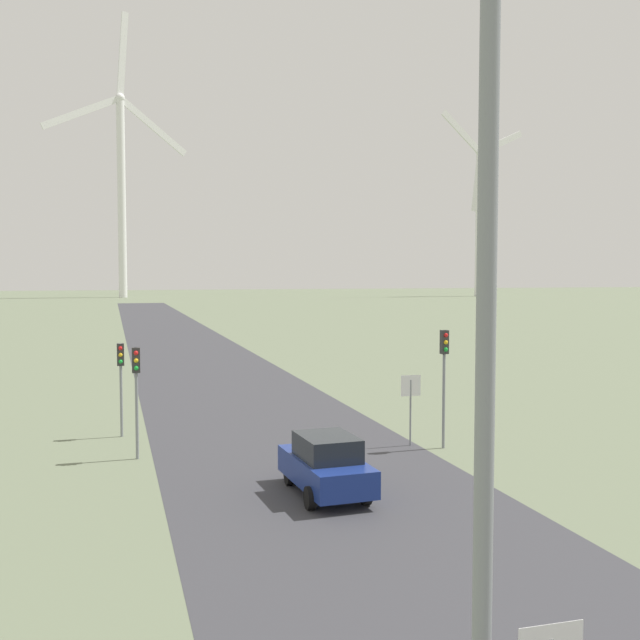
{
  "coord_description": "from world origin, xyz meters",
  "views": [
    {
      "loc": [
        -6.35,
        -1.98,
        6.65
      ],
      "look_at": [
        0.0,
        20.7,
        5.17
      ],
      "focal_mm": 42.0,
      "sensor_mm": 36.0,
      "label": 1
    }
  ],
  "objects_px": {
    "stop_sign_far": "(411,396)",
    "wind_turbine_left": "(121,175)",
    "streetlamp": "(488,205)",
    "traffic_light_post_mid_left": "(121,368)",
    "wind_turbine_center": "(479,208)",
    "traffic_light_post_near_right": "(444,362)",
    "traffic_light_post_near_left": "(136,378)",
    "car_approaching": "(326,465)"
  },
  "relations": [
    {
      "from": "stop_sign_far",
      "to": "wind_turbine_left",
      "type": "distance_m",
      "value": 187.51
    },
    {
      "from": "streetlamp",
      "to": "wind_turbine_left",
      "type": "height_order",
      "value": "wind_turbine_left"
    },
    {
      "from": "traffic_light_post_mid_left",
      "to": "wind_turbine_center",
      "type": "xyz_separation_m",
      "value": [
        101.6,
        163.81,
        22.49
      ]
    },
    {
      "from": "streetlamp",
      "to": "traffic_light_post_near_right",
      "type": "bearing_deg",
      "value": 65.82
    },
    {
      "from": "wind_turbine_center",
      "to": "wind_turbine_left",
      "type": "bearing_deg",
      "value": 170.61
    },
    {
      "from": "traffic_light_post_near_right",
      "to": "wind_turbine_left",
      "type": "height_order",
      "value": "wind_turbine_left"
    },
    {
      "from": "traffic_light_post_near_left",
      "to": "traffic_light_post_mid_left",
      "type": "height_order",
      "value": "traffic_light_post_near_left"
    },
    {
      "from": "traffic_light_post_mid_left",
      "to": "car_approaching",
      "type": "xyz_separation_m",
      "value": [
        5.79,
        -9.9,
        -1.88
      ]
    },
    {
      "from": "traffic_light_post_mid_left",
      "to": "wind_turbine_center",
      "type": "relative_size",
      "value": 0.07
    },
    {
      "from": "stop_sign_far",
      "to": "car_approaching",
      "type": "relative_size",
      "value": 0.65
    },
    {
      "from": "traffic_light_post_near_left",
      "to": "traffic_light_post_mid_left",
      "type": "distance_m",
      "value": 3.96
    },
    {
      "from": "streetlamp",
      "to": "car_approaching",
      "type": "relative_size",
      "value": 2.81
    },
    {
      "from": "stop_sign_far",
      "to": "traffic_light_post_near_left",
      "type": "relative_size",
      "value": 0.68
    },
    {
      "from": "streetlamp",
      "to": "car_approaching",
      "type": "bearing_deg",
      "value": 79.17
    },
    {
      "from": "traffic_light_post_mid_left",
      "to": "car_approaching",
      "type": "bearing_deg",
      "value": -59.66
    },
    {
      "from": "traffic_light_post_near_left",
      "to": "wind_turbine_left",
      "type": "xyz_separation_m",
      "value": [
        2.42,
        184.06,
        30.1
      ]
    },
    {
      "from": "stop_sign_far",
      "to": "traffic_light_post_near_right",
      "type": "relative_size",
      "value": 0.61
    },
    {
      "from": "traffic_light_post_mid_left",
      "to": "car_approaching",
      "type": "height_order",
      "value": "traffic_light_post_mid_left"
    },
    {
      "from": "traffic_light_post_mid_left",
      "to": "traffic_light_post_near_left",
      "type": "bearing_deg",
      "value": -82.94
    },
    {
      "from": "wind_turbine_left",
      "to": "streetlamp",
      "type": "bearing_deg",
      "value": -90.01
    },
    {
      "from": "traffic_light_post_near_right",
      "to": "wind_turbine_left",
      "type": "distance_m",
      "value": 188.06
    },
    {
      "from": "traffic_light_post_near_left",
      "to": "traffic_light_post_near_right",
      "type": "height_order",
      "value": "traffic_light_post_near_right"
    },
    {
      "from": "streetlamp",
      "to": "stop_sign_far",
      "type": "relative_size",
      "value": 4.32
    },
    {
      "from": "car_approaching",
      "to": "wind_turbine_left",
      "type": "bearing_deg",
      "value": 90.87
    },
    {
      "from": "traffic_light_post_mid_left",
      "to": "wind_turbine_center",
      "type": "bearing_deg",
      "value": 58.19
    },
    {
      "from": "car_approaching",
      "to": "wind_turbine_left",
      "type": "relative_size",
      "value": 0.05
    },
    {
      "from": "wind_turbine_center",
      "to": "streetlamp",
      "type": "bearing_deg",
      "value": -117.59
    },
    {
      "from": "stop_sign_far",
      "to": "traffic_light_post_near_left",
      "type": "height_order",
      "value": "traffic_light_post_near_left"
    },
    {
      "from": "wind_turbine_center",
      "to": "traffic_light_post_near_right",
      "type": "bearing_deg",
      "value": -117.97
    },
    {
      "from": "traffic_light_post_mid_left",
      "to": "wind_turbine_left",
      "type": "bearing_deg",
      "value": 89.08
    },
    {
      "from": "traffic_light_post_near_right",
      "to": "car_approaching",
      "type": "height_order",
      "value": "traffic_light_post_near_right"
    },
    {
      "from": "stop_sign_far",
      "to": "wind_turbine_left",
      "type": "xyz_separation_m",
      "value": [
        -7.8,
        184.74,
        31.12
      ]
    },
    {
      "from": "traffic_light_post_near_left",
      "to": "wind_turbine_center",
      "type": "relative_size",
      "value": 0.08
    },
    {
      "from": "traffic_light_post_near_left",
      "to": "wind_turbine_center",
      "type": "height_order",
      "value": "wind_turbine_center"
    },
    {
      "from": "traffic_light_post_near_right",
      "to": "car_approaching",
      "type": "relative_size",
      "value": 1.07
    },
    {
      "from": "car_approaching",
      "to": "traffic_light_post_near_left",
      "type": "bearing_deg",
      "value": 131.63
    },
    {
      "from": "streetlamp",
      "to": "traffic_light_post_near_right",
      "type": "height_order",
      "value": "streetlamp"
    },
    {
      "from": "streetlamp",
      "to": "stop_sign_far",
      "type": "distance_m",
      "value": 22.58
    },
    {
      "from": "traffic_light_post_near_right",
      "to": "wind_turbine_center",
      "type": "xyz_separation_m",
      "value": [
        89.84,
        169.15,
        22.01
      ]
    },
    {
      "from": "wind_turbine_left",
      "to": "wind_turbine_center",
      "type": "bearing_deg",
      "value": -9.39
    },
    {
      "from": "car_approaching",
      "to": "traffic_light_post_mid_left",
      "type": "bearing_deg",
      "value": 120.34
    },
    {
      "from": "traffic_light_post_near_left",
      "to": "wind_turbine_left",
      "type": "distance_m",
      "value": 186.52
    }
  ]
}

